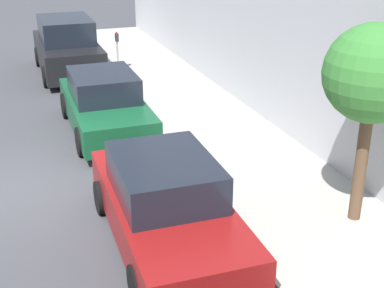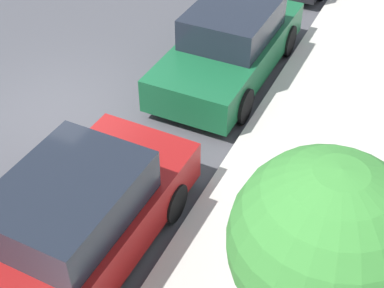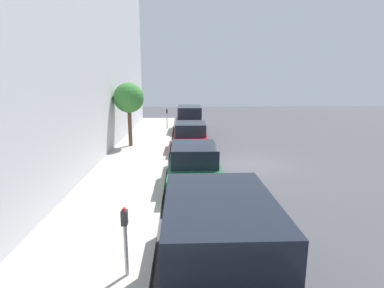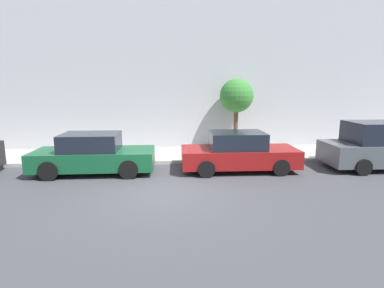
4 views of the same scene
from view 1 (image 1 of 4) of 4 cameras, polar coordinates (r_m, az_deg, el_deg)
The scene contains 7 objects.
ground_plane at distance 11.63m, azimuth -18.34°, elevation -4.66°, with size 60.00×60.00×0.00m, color #424247.
sidewalk at distance 12.59m, azimuth 5.03°, elevation -0.99°, with size 3.09×32.00×0.15m.
parked_sedan_second at distance 9.04m, azimuth -2.78°, elevation -6.45°, with size 1.92×4.53×1.54m.
parked_sedan_third at distance 14.07m, azimuth -9.29°, elevation 4.22°, with size 1.92×4.51×1.54m.
parked_suv_fourth at distance 19.79m, azimuth -13.17°, elevation 9.96°, with size 2.08×4.81×1.98m.
parking_meter_far at distance 19.32m, azimuth -7.97°, elevation 10.22°, with size 0.11×0.15×1.37m.
street_tree at distance 9.21m, azimuth 18.73°, elevation 6.93°, with size 1.65×1.65×3.52m.
Camera 1 is at (0.15, -10.43, 5.14)m, focal length 50.00 mm.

